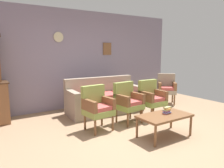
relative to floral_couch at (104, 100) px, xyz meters
name	(u,v)px	position (x,y,z in m)	size (l,w,h in m)	color
ground_plane	(138,135)	(-0.26, -1.69, -0.33)	(7.68, 7.68, 0.00)	#997A5B
wall_back_with_decor	(79,59)	(-0.26, 0.94, 1.03)	(6.40, 0.09, 2.70)	gray
floral_couch	(104,100)	(0.00, 0.00, 0.00)	(1.97, 0.90, 0.90)	gray
armchair_near_couch_end	(97,106)	(-0.76, -1.00, 0.17)	(0.56, 0.53, 0.90)	#849947
armchair_row_middle	(128,101)	(0.03, -0.97, 0.17)	(0.56, 0.53, 0.90)	#849947
armchair_near_cabinet	(152,97)	(0.72, -1.00, 0.17)	(0.52, 0.49, 0.90)	#849947
wingback_chair_by_fireplace	(167,87)	(2.08, -0.20, 0.17)	(0.71, 0.71, 0.90)	gray
coffee_table	(165,117)	(0.11, -1.99, 0.05)	(1.00, 0.56, 0.42)	brown
book_stack_on_table	(167,111)	(0.21, -1.96, 0.16)	(0.18, 0.11, 0.13)	#DB5355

